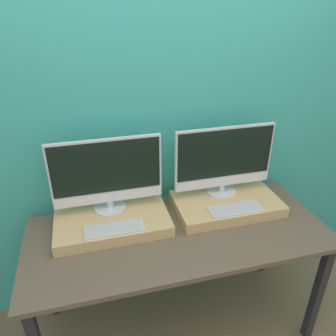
{
  "coord_description": "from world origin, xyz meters",
  "views": [
    {
      "loc": [
        -0.45,
        -1.08,
        1.99
      ],
      "look_at": [
        0.0,
        0.6,
        1.09
      ],
      "focal_mm": 35.0,
      "sensor_mm": 36.0,
      "label": 1
    }
  ],
  "objects_px": {
    "monitor_right": "(224,160)",
    "keyboard_left": "(114,229)",
    "keyboard_right": "(235,209)",
    "monitor_left": "(107,174)"
  },
  "relations": [
    {
      "from": "keyboard_right",
      "to": "monitor_left",
      "type": "bearing_deg",
      "value": 163.63
    },
    {
      "from": "keyboard_left",
      "to": "monitor_right",
      "type": "bearing_deg",
      "value": 16.37
    },
    {
      "from": "monitor_left",
      "to": "keyboard_right",
      "type": "height_order",
      "value": "monitor_left"
    },
    {
      "from": "keyboard_left",
      "to": "monitor_right",
      "type": "height_order",
      "value": "monitor_right"
    },
    {
      "from": "monitor_left",
      "to": "keyboard_left",
      "type": "distance_m",
      "value": 0.31
    },
    {
      "from": "keyboard_left",
      "to": "monitor_right",
      "type": "relative_size",
      "value": 0.51
    },
    {
      "from": "keyboard_left",
      "to": "monitor_left",
      "type": "bearing_deg",
      "value": 90.0
    },
    {
      "from": "monitor_right",
      "to": "keyboard_left",
      "type": "bearing_deg",
      "value": -163.63
    },
    {
      "from": "keyboard_left",
      "to": "keyboard_right",
      "type": "height_order",
      "value": "same"
    },
    {
      "from": "keyboard_right",
      "to": "monitor_right",
      "type": "bearing_deg",
      "value": 90.0
    }
  ]
}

